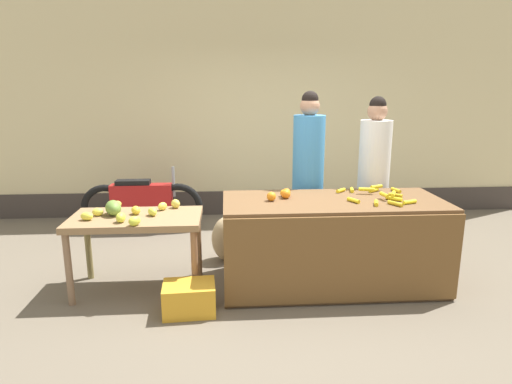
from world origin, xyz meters
TOP-DOWN VIEW (x-y plane):
  - ground_plane at (0.00, 0.00)m, footprint 24.00×24.00m
  - market_wall_back at (0.00, 2.60)m, footprint 8.36×0.23m
  - fruit_stall_counter at (0.50, -0.01)m, footprint 2.08×0.92m
  - side_table_wooden at (-1.35, 0.00)m, footprint 1.19×0.66m
  - banana_bunch_pile at (0.96, 0.05)m, footprint 0.65×0.69m
  - orange_pile at (0.01, 0.08)m, footprint 0.25×0.24m
  - mango_papaya_pile at (-1.46, 0.02)m, footprint 0.87×0.71m
  - vendor_woman_blue_shirt at (0.38, 0.69)m, footprint 0.34×0.34m
  - vendor_woman_white_shirt at (1.11, 0.68)m, footprint 0.34×0.34m
  - parked_motorcycle at (-1.63, 1.76)m, footprint 1.60×0.18m
  - produce_crate at (-0.84, -0.49)m, footprint 0.46×0.35m
  - produce_sack at (-0.50, 0.66)m, footprint 0.38×0.33m

SIDE VIEW (x-z plane):
  - ground_plane at x=0.00m, z-range 0.00..0.00m
  - produce_crate at x=-0.84m, z-range 0.00..0.26m
  - produce_sack at x=-0.50m, z-range 0.00..0.51m
  - parked_motorcycle at x=-1.63m, z-range -0.04..0.84m
  - fruit_stall_counter at x=0.50m, z-range 0.00..0.85m
  - side_table_wooden at x=-1.35m, z-range 0.27..1.00m
  - mango_papaya_pile at x=-1.46m, z-range 0.71..0.85m
  - banana_bunch_pile at x=0.96m, z-range 0.84..0.91m
  - orange_pile at x=0.01m, z-range 0.85..0.94m
  - vendor_woman_white_shirt at x=1.11m, z-range 0.01..1.80m
  - vendor_woman_blue_shirt at x=0.38m, z-range 0.01..1.86m
  - market_wall_back at x=0.00m, z-range -0.03..3.44m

